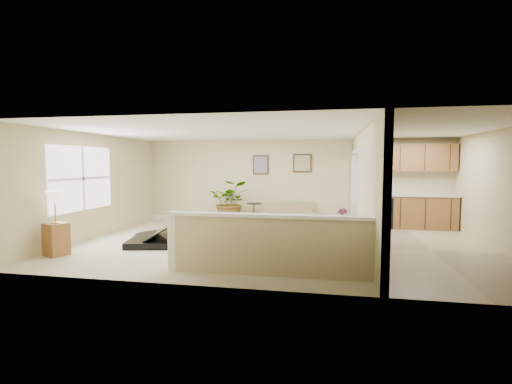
% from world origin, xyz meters
% --- Properties ---
extents(floor, '(9.00, 9.00, 0.00)m').
position_xyz_m(floor, '(0.00, 0.00, 0.00)').
color(floor, beige).
rests_on(floor, ground).
extents(back_wall, '(9.00, 0.04, 2.50)m').
position_xyz_m(back_wall, '(0.00, 3.00, 1.25)').
color(back_wall, '#C8B788').
rests_on(back_wall, floor).
extents(front_wall, '(9.00, 0.04, 2.50)m').
position_xyz_m(front_wall, '(0.00, -3.00, 1.25)').
color(front_wall, '#C8B788').
rests_on(front_wall, floor).
extents(left_wall, '(0.04, 6.00, 2.50)m').
position_xyz_m(left_wall, '(-4.50, 0.00, 1.25)').
color(left_wall, '#C8B788').
rests_on(left_wall, floor).
extents(right_wall, '(0.04, 6.00, 2.50)m').
position_xyz_m(right_wall, '(4.50, 0.00, 1.25)').
color(right_wall, '#C8B788').
rests_on(right_wall, floor).
extents(ceiling, '(9.00, 6.00, 0.04)m').
position_xyz_m(ceiling, '(0.00, 0.00, 2.50)').
color(ceiling, white).
rests_on(ceiling, back_wall).
extents(kitchen_vinyl, '(2.70, 6.00, 0.01)m').
position_xyz_m(kitchen_vinyl, '(3.15, 0.00, 0.00)').
color(kitchen_vinyl, tan).
rests_on(kitchen_vinyl, floor).
extents(interior_partition, '(0.18, 5.99, 2.50)m').
position_xyz_m(interior_partition, '(1.80, 0.25, 1.22)').
color(interior_partition, '#C8B788').
rests_on(interior_partition, floor).
extents(pony_half_wall, '(3.42, 0.22, 1.00)m').
position_xyz_m(pony_half_wall, '(0.08, -2.30, 0.52)').
color(pony_half_wall, '#C8B788').
rests_on(pony_half_wall, floor).
extents(left_window, '(0.05, 2.15, 1.45)m').
position_xyz_m(left_window, '(-4.49, -0.50, 1.45)').
color(left_window, white).
rests_on(left_window, left_wall).
extents(wall_art_left, '(0.48, 0.04, 0.58)m').
position_xyz_m(wall_art_left, '(-0.95, 2.97, 1.75)').
color(wall_art_left, '#3D2816').
rests_on(wall_art_left, back_wall).
extents(wall_mirror, '(0.55, 0.04, 0.55)m').
position_xyz_m(wall_mirror, '(0.30, 2.97, 1.80)').
color(wall_mirror, '#3D2816').
rests_on(wall_mirror, back_wall).
extents(kitchen_cabinets, '(2.36, 0.65, 2.33)m').
position_xyz_m(kitchen_cabinets, '(3.19, 2.73, 0.87)').
color(kitchen_cabinets, brown).
rests_on(kitchen_cabinets, floor).
extents(piano, '(1.79, 1.81, 1.28)m').
position_xyz_m(piano, '(-2.61, -0.36, 0.54)').
color(piano, black).
rests_on(piano, floor).
extents(piano_bench, '(0.41, 0.76, 0.50)m').
position_xyz_m(piano_bench, '(-1.73, -0.40, 0.25)').
color(piano_bench, black).
rests_on(piano_bench, floor).
extents(loveseat, '(1.73, 1.24, 0.86)m').
position_xyz_m(loveseat, '(-0.02, 2.48, 0.33)').
color(loveseat, tan).
rests_on(loveseat, floor).
extents(accent_table, '(0.44, 0.44, 0.64)m').
position_xyz_m(accent_table, '(-1.06, 2.48, 0.41)').
color(accent_table, black).
rests_on(accent_table, floor).
extents(palm_plant, '(1.32, 1.20, 1.30)m').
position_xyz_m(palm_plant, '(-1.81, 2.63, 0.64)').
color(palm_plant, black).
rests_on(palm_plant, floor).
extents(small_plant, '(0.38, 0.38, 0.55)m').
position_xyz_m(small_plant, '(1.45, 2.38, 0.23)').
color(small_plant, black).
rests_on(small_plant, floor).
extents(lamp_stand, '(0.48, 0.48, 1.26)m').
position_xyz_m(lamp_stand, '(-4.15, -1.79, 0.53)').
color(lamp_stand, brown).
rests_on(lamp_stand, floor).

